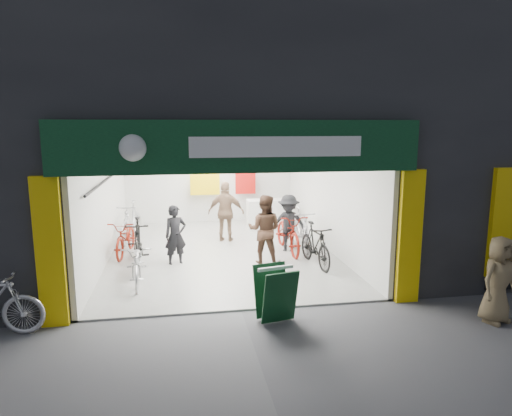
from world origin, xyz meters
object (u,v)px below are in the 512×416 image
object	(u,v)px
bike_right_front	(315,245)
pedestrian_near	(498,280)
bike_left_front	(137,264)
sandwich_board	(275,292)

from	to	relation	value
bike_right_front	pedestrian_near	distance (m)	4.22
bike_right_front	pedestrian_near	size ratio (longest dim) A/B	1.16
pedestrian_near	bike_right_front	bearing A→B (deg)	102.92
bike_left_front	bike_right_front	bearing A→B (deg)	3.81
bike_left_front	pedestrian_near	size ratio (longest dim) A/B	1.14
pedestrian_near	sandwich_board	xyz separation A→B (m)	(-3.81, 0.68, -0.24)
pedestrian_near	sandwich_board	world-z (taller)	pedestrian_near
sandwich_board	bike_right_front	bearing A→B (deg)	48.93
bike_left_front	sandwich_board	xyz separation A→B (m)	(2.55, -2.35, 0.07)
bike_right_front	sandwich_board	bearing A→B (deg)	-124.59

